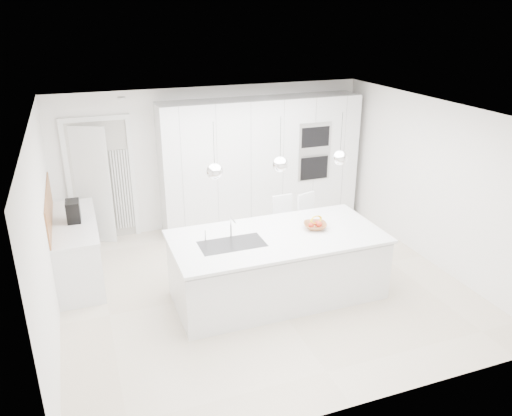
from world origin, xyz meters
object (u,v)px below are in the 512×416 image
object	(u,v)px
bar_stool_right	(309,228)
fruit_bowl	(315,226)
espresso_machine	(73,211)
bar_stool_left	(285,230)
island_base	(278,268)

from	to	relation	value
bar_stool_right	fruit_bowl	bearing A→B (deg)	-128.70
espresso_machine	bar_stool_left	distance (m)	3.12
bar_stool_left	espresso_machine	bearing A→B (deg)	166.49
island_base	fruit_bowl	world-z (taller)	fruit_bowl
island_base	espresso_machine	world-z (taller)	espresso_machine
island_base	bar_stool_right	distance (m)	1.26
bar_stool_left	fruit_bowl	bearing A→B (deg)	-86.97
espresso_machine	bar_stool_left	xyz separation A→B (m)	(3.02, -0.58, -0.52)
island_base	fruit_bowl	bearing A→B (deg)	7.41
island_base	bar_stool_left	world-z (taller)	bar_stool_left
fruit_bowl	bar_stool_right	xyz separation A→B (m)	(0.32, 0.81, -0.42)
fruit_bowl	espresso_machine	world-z (taller)	espresso_machine
bar_stool_left	bar_stool_right	world-z (taller)	bar_stool_left
fruit_bowl	bar_stool_left	world-z (taller)	bar_stool_left
island_base	bar_stool_left	distance (m)	1.04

